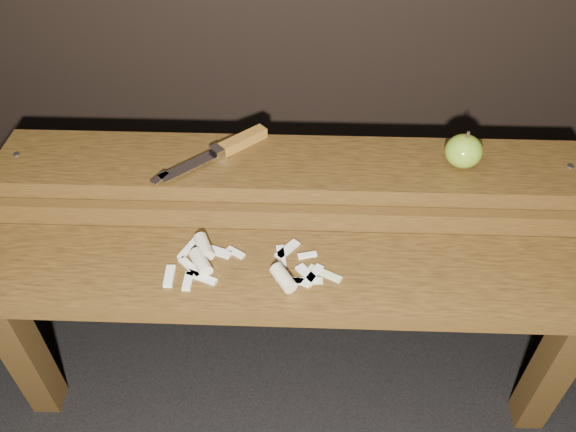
{
  "coord_description": "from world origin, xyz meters",
  "views": [
    {
      "loc": [
        0.03,
        -0.73,
        1.19
      ],
      "look_at": [
        0.0,
        0.06,
        0.45
      ],
      "focal_mm": 35.0,
      "sensor_mm": 36.0,
      "label": 1
    }
  ],
  "objects_px": {
    "apple": "(464,151)",
    "knife": "(229,147)",
    "bench_front_tier": "(286,297)",
    "bench_rear_tier": "(290,194)"
  },
  "relations": [
    {
      "from": "apple",
      "to": "knife",
      "type": "distance_m",
      "value": 0.47
    },
    {
      "from": "bench_front_tier",
      "to": "apple",
      "type": "xyz_separation_m",
      "value": [
        0.34,
        0.23,
        0.18
      ]
    },
    {
      "from": "bench_rear_tier",
      "to": "apple",
      "type": "distance_m",
      "value": 0.36
    },
    {
      "from": "apple",
      "to": "knife",
      "type": "relative_size",
      "value": 0.36
    },
    {
      "from": "bench_rear_tier",
      "to": "knife",
      "type": "distance_m",
      "value": 0.16
    },
    {
      "from": "knife",
      "to": "bench_front_tier",
      "type": "bearing_deg",
      "value": -64.12
    },
    {
      "from": "apple",
      "to": "bench_front_tier",
      "type": "bearing_deg",
      "value": -145.93
    },
    {
      "from": "bench_front_tier",
      "to": "knife",
      "type": "height_order",
      "value": "knife"
    },
    {
      "from": "knife",
      "to": "apple",
      "type": "bearing_deg",
      "value": -3.35
    },
    {
      "from": "bench_rear_tier",
      "to": "apple",
      "type": "height_order",
      "value": "apple"
    }
  ]
}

